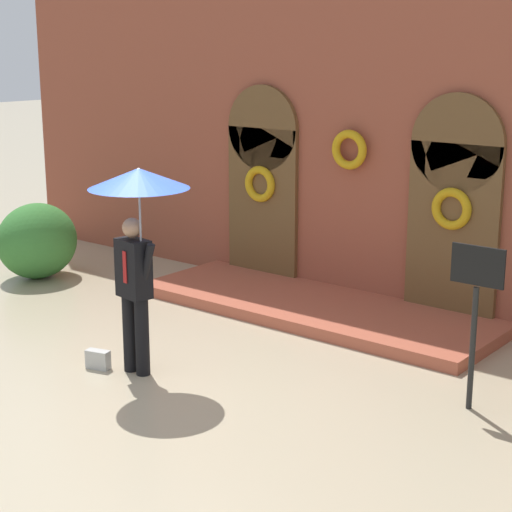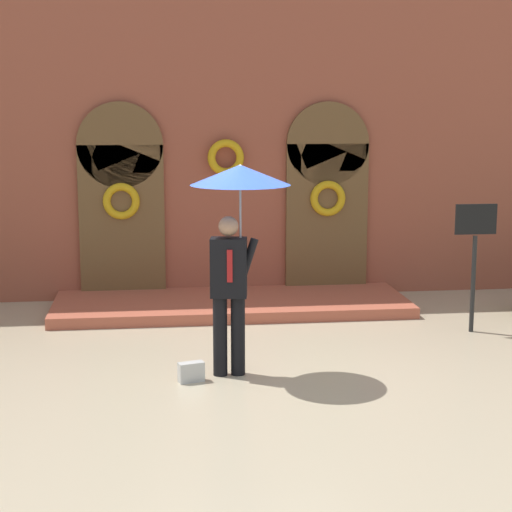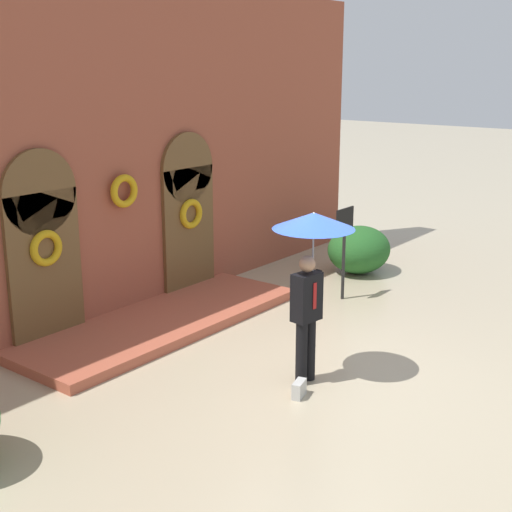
% 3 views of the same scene
% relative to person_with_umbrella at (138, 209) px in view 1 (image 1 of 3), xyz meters
% --- Properties ---
extents(ground_plane, '(80.00, 80.00, 0.00)m').
position_rel_person_with_umbrella_xyz_m(ground_plane, '(0.21, 0.03, -1.91)').
color(ground_plane, tan).
extents(building_facade, '(14.00, 2.30, 5.60)m').
position_rel_person_with_umbrella_xyz_m(building_facade, '(0.21, 4.18, 0.76)').
color(building_facade, brown).
rests_on(building_facade, ground).
extents(person_with_umbrella, '(1.10, 1.10, 2.36)m').
position_rel_person_with_umbrella_xyz_m(person_with_umbrella, '(0.00, 0.00, 0.00)').
color(person_with_umbrella, black).
rests_on(person_with_umbrella, ground).
extents(handbag, '(0.30, 0.19, 0.22)m').
position_rel_person_with_umbrella_xyz_m(handbag, '(-0.54, -0.20, -1.80)').
color(handbag, '#B7B7B2').
rests_on(handbag, ground).
extents(sign_post, '(0.56, 0.06, 1.72)m').
position_rel_person_with_umbrella_xyz_m(sign_post, '(3.29, 1.45, -0.75)').
color(sign_post, black).
rests_on(sign_post, ground).
extents(shrub_left, '(1.13, 1.32, 1.20)m').
position_rel_person_with_umbrella_xyz_m(shrub_left, '(-4.29, 1.84, -1.31)').
color(shrub_left, '#387A33').
rests_on(shrub_left, ground).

